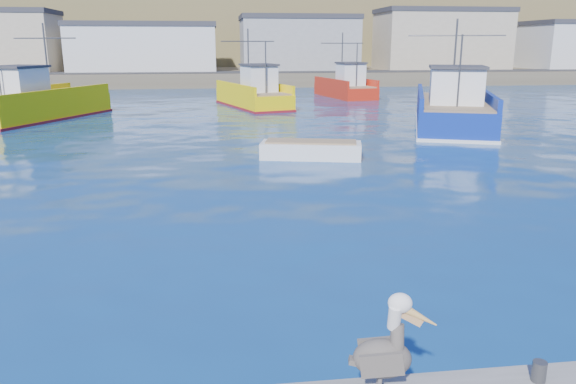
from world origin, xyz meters
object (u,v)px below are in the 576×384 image
Objects in this scene: trawler_yellow_a at (37,105)px; skiff_mid at (311,151)px; trawler_yellow_b at (254,95)px; trawler_blue at (452,110)px; boat_orange at (346,86)px; pelican at (386,350)px.

skiff_mid is (16.31, -15.63, -0.72)m from trawler_yellow_a.
skiff_mid is (1.03, -21.63, -0.65)m from trawler_yellow_b.
trawler_blue is at bearing -15.41° from trawler_yellow_a.
trawler_yellow_a is at bearing -151.14° from boat_orange.
skiff_mid is (-10.27, -8.31, -0.77)m from trawler_blue.
trawler_yellow_b reaches higher than skiff_mid.
boat_orange is at bearing 73.86° from skiff_mid.
skiff_mid is 3.30× the size of pelican.
pelican is (14.17, -33.98, 0.08)m from trawler_yellow_a.
pelican reaches higher than skiff_mid.
skiff_mid is at bearing -141.04° from trawler_blue.
trawler_yellow_a reaches higher than boat_orange.
trawler_yellow_a is 22.61m from skiff_mid.
pelican is at bearing -114.97° from trawler_blue.
pelican is (-12.41, -26.65, 0.03)m from trawler_blue.
trawler_blue is 13.23m from skiff_mid.
trawler_yellow_a is at bearing 164.59° from trawler_blue.
trawler_yellow_b is 2.17× the size of skiff_mid.
skiff_mid is 18.49m from pelican.
skiff_mid is at bearing -106.14° from boat_orange.
boat_orange is 1.87× the size of skiff_mid.
boat_orange is at bearing 38.87° from trawler_yellow_b.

